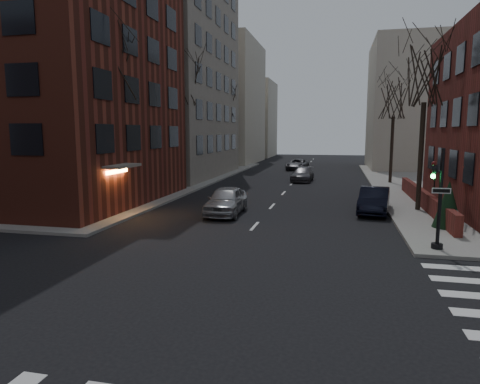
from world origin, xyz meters
name	(u,v)px	position (x,y,z in m)	size (l,w,h in m)	color
ground	(160,334)	(0.00, 0.00, 0.00)	(160.00, 160.00, 0.00)	black
sidewalk_far_left	(19,176)	(-29.00, 30.00, 0.07)	(44.00, 44.00, 0.15)	gray
building_left_brick	(38,67)	(-15.50, 16.50, 9.00)	(15.00, 15.00, 18.00)	maroon
building_left_tan	(135,42)	(-17.00, 34.00, 14.00)	(18.00, 18.00, 28.00)	gray
low_wall_right	(424,199)	(9.30, 19.00, 0.65)	(0.35, 16.00, 1.00)	maroon
building_distant_la	(211,103)	(-15.00, 55.00, 9.00)	(14.00, 16.00, 18.00)	#B9AE9D
building_distant_ra	(428,106)	(15.00, 50.00, 8.00)	(14.00, 14.00, 16.00)	#B9AE9D
building_distant_lb	(247,119)	(-13.00, 72.00, 7.00)	(10.00, 12.00, 14.00)	#B9AE9D
traffic_signal	(438,205)	(7.94, 8.99, 1.91)	(0.76, 0.44, 4.00)	black
tree_left_a	(111,66)	(-8.80, 14.00, 8.47)	(4.18, 4.18, 10.26)	#2D231C
tree_left_b	(184,82)	(-8.80, 26.00, 8.91)	(4.40, 4.40, 10.80)	#2D231C
tree_left_c	(226,103)	(-8.80, 40.00, 8.03)	(3.96, 3.96, 9.72)	#2D231C
tree_right_a	(426,74)	(8.80, 18.00, 8.03)	(3.96, 3.96, 9.72)	#2D231C
tree_right_b	(394,100)	(8.80, 32.00, 7.59)	(3.74, 3.74, 9.18)	#2D231C
streetlamp_near	(174,139)	(-8.20, 22.00, 4.24)	(0.36, 0.36, 6.28)	black
streetlamp_far	(235,136)	(-8.20, 42.00, 4.24)	(0.36, 0.36, 6.28)	black
parked_sedan	(374,200)	(6.20, 17.01, 0.76)	(1.61, 4.61, 1.52)	black
car_lane_silver	(226,201)	(-2.22, 14.77, 0.80)	(1.90, 4.72, 1.61)	#9FA0A4
car_lane_gray	(302,174)	(0.80, 32.37, 0.66)	(1.86, 4.57, 1.33)	#424146
car_lane_far	(297,164)	(-0.80, 44.62, 0.68)	(2.24, 4.87, 1.35)	#46454B
sandwich_board	(454,219)	(9.56, 13.03, 0.61)	(0.41, 0.57, 0.92)	white
evergreen_shrub	(448,204)	(9.32, 13.17, 1.30)	(1.38, 1.38, 2.30)	black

